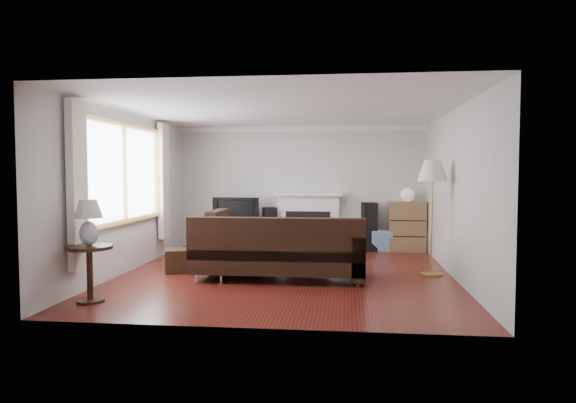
# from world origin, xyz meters

# --- Properties ---
(room) EXTENTS (5.10, 5.60, 2.54)m
(room) POSITION_xyz_m (0.00, 0.00, 1.25)
(room) COLOR #581A13
(room) RESTS_ON ground
(window) EXTENTS (0.12, 2.74, 1.54)m
(window) POSITION_xyz_m (-2.45, -0.20, 1.55)
(window) COLOR olive
(window) RESTS_ON room
(curtain_near) EXTENTS (0.10, 0.35, 2.10)m
(curtain_near) POSITION_xyz_m (-2.40, -1.72, 1.40)
(curtain_near) COLOR silver
(curtain_near) RESTS_ON room
(curtain_far) EXTENTS (0.10, 0.35, 2.10)m
(curtain_far) POSITION_xyz_m (-2.40, 1.32, 1.40)
(curtain_far) COLOR silver
(curtain_far) RESTS_ON room
(fireplace) EXTENTS (1.40, 0.26, 1.15)m
(fireplace) POSITION_xyz_m (0.15, 2.64, 0.57)
(fireplace) COLOR white
(fireplace) RESTS_ON room
(tv_stand) EXTENTS (1.03, 0.46, 0.51)m
(tv_stand) POSITION_xyz_m (-1.29, 2.49, 0.26)
(tv_stand) COLOR black
(tv_stand) RESTS_ON ground
(television) EXTENTS (0.94, 0.12, 0.54)m
(television) POSITION_xyz_m (-1.29, 2.49, 0.79)
(television) COLOR black
(television) RESTS_ON tv_stand
(speaker_left) EXTENTS (0.33, 0.36, 0.85)m
(speaker_left) POSITION_xyz_m (-0.63, 2.54, 0.42)
(speaker_left) COLOR black
(speaker_left) RESTS_ON ground
(speaker_right) EXTENTS (0.32, 0.37, 0.96)m
(speaker_right) POSITION_xyz_m (1.38, 2.54, 0.48)
(speaker_right) COLOR black
(speaker_right) RESTS_ON ground
(bookshelf) EXTENTS (0.71, 0.34, 0.98)m
(bookshelf) POSITION_xyz_m (2.11, 2.53, 0.49)
(bookshelf) COLOR brown
(bookshelf) RESTS_ON ground
(globe_lamp) EXTENTS (0.27, 0.27, 0.27)m
(globe_lamp) POSITION_xyz_m (2.11, 2.53, 1.12)
(globe_lamp) COLOR white
(globe_lamp) RESTS_ON bookshelf
(sectional_sofa) EXTENTS (2.69, 1.97, 0.87)m
(sectional_sofa) POSITION_xyz_m (-0.06, -0.35, 0.44)
(sectional_sofa) COLOR black
(sectional_sofa) RESTS_ON ground
(coffee_table) EXTENTS (1.22, 0.84, 0.43)m
(coffee_table) POSITION_xyz_m (-0.21, 1.23, 0.22)
(coffee_table) COLOR olive
(coffee_table) RESTS_ON ground
(footstool) EXTENTS (0.53, 0.53, 0.36)m
(footstool) POSITION_xyz_m (-1.68, -0.00, 0.18)
(footstool) COLOR black
(footstool) RESTS_ON ground
(floor_lamp) EXTENTS (0.54, 0.54, 1.75)m
(floor_lamp) POSITION_xyz_m (2.20, 0.17, 0.87)
(floor_lamp) COLOR #AE8E3C
(floor_lamp) RESTS_ON ground
(side_table) EXTENTS (0.55, 0.55, 0.68)m
(side_table) POSITION_xyz_m (-2.15, -1.93, 0.34)
(side_table) COLOR black
(side_table) RESTS_ON ground
(table_lamp) EXTENTS (0.34, 0.34, 0.54)m
(table_lamp) POSITION_xyz_m (-2.15, -1.93, 0.95)
(table_lamp) COLOR silver
(table_lamp) RESTS_ON side_table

